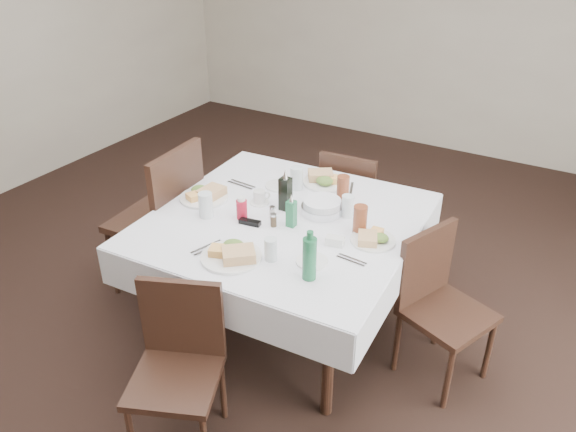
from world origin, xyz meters
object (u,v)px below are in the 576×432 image
(chair_west, at_px, (165,212))
(green_bottle, at_px, (310,258))
(chair_north, at_px, (351,199))
(water_w, at_px, (206,205))
(oil_cruet_dark, at_px, (285,192))
(bread_basket, at_px, (322,207))
(water_n, at_px, (297,178))
(chair_east, at_px, (437,296))
(water_s, at_px, (271,249))
(coffee_mug, at_px, (260,198))
(oil_cruet_green, at_px, (291,213))
(dining_table, at_px, (284,229))
(water_e, at_px, (348,206))
(chair_south, at_px, (179,356))
(ketchup_bottle, at_px, (242,209))

(chair_west, xyz_separation_m, green_bottle, (1.24, -0.36, 0.28))
(chair_north, xyz_separation_m, green_bottle, (0.38, -1.32, 0.39))
(water_w, distance_m, oil_cruet_dark, 0.46)
(bread_basket, relative_size, green_bottle, 0.94)
(water_n, distance_m, water_w, 0.63)
(chair_east, distance_m, water_w, 1.37)
(water_n, bearing_deg, water_s, -69.45)
(oil_cruet_dark, bearing_deg, coffee_mug, -174.92)
(water_w, xyz_separation_m, oil_cruet_green, (0.47, 0.15, 0.01))
(chair_west, relative_size, water_s, 8.67)
(dining_table, bearing_deg, oil_cruet_dark, 116.59)
(dining_table, bearing_deg, chair_east, 6.61)
(dining_table, bearing_deg, coffee_mug, 159.17)
(chair_north, xyz_separation_m, chair_east, (0.87, -0.79, 0.00))
(dining_table, height_order, water_w, water_w)
(dining_table, relative_size, chair_east, 1.78)
(chair_east, xyz_separation_m, water_s, (-0.73, -0.50, 0.33))
(oil_cruet_dark, xyz_separation_m, coffee_mug, (-0.17, -0.01, -0.07))
(chair_east, height_order, coffee_mug, chair_east)
(water_e, bearing_deg, chair_north, 112.12)
(chair_west, bearing_deg, chair_south, -46.28)
(chair_north, relative_size, chair_east, 0.99)
(dining_table, distance_m, water_n, 0.41)
(oil_cruet_dark, relative_size, green_bottle, 0.98)
(dining_table, bearing_deg, chair_west, -175.22)
(chair_east, height_order, water_w, water_w)
(chair_south, distance_m, water_w, 0.90)
(water_w, distance_m, bread_basket, 0.66)
(water_e, bearing_deg, ketchup_bottle, -146.71)
(chair_south, distance_m, water_n, 1.35)
(water_e, relative_size, coffee_mug, 1.13)
(bread_basket, distance_m, green_bottle, 0.65)
(chair_west, height_order, oil_cruet_green, chair_west)
(chair_west, relative_size, oil_cruet_green, 5.30)
(chair_west, height_order, green_bottle, chair_west)
(water_e, bearing_deg, dining_table, -144.82)
(dining_table, relative_size, oil_cruet_green, 7.75)
(water_s, height_order, green_bottle, green_bottle)
(chair_south, bearing_deg, coffee_mug, 101.34)
(water_n, relative_size, green_bottle, 0.56)
(chair_east, xyz_separation_m, water_e, (-0.60, 0.10, 0.34))
(coffee_mug, bearing_deg, chair_north, 73.75)
(water_s, bearing_deg, water_w, 161.29)
(water_n, relative_size, oil_cruet_dark, 0.57)
(chair_west, bearing_deg, oil_cruet_dark, 11.94)
(chair_south, height_order, chair_west, chair_west)
(chair_north, relative_size, bread_basket, 3.50)
(green_bottle, bearing_deg, chair_west, 163.73)
(dining_table, xyz_separation_m, chair_south, (-0.01, -0.94, -0.21))
(dining_table, xyz_separation_m, water_n, (-0.12, 0.36, 0.15))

